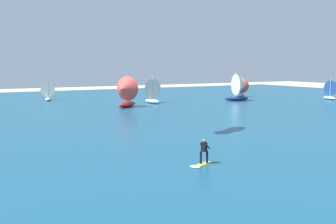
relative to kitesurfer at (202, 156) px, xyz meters
The scene contains 8 objects.
ocean 32.93m from the kitesurfer, 93.60° to the left, with size 160.00×90.00×0.10m, color navy.
kitesurfer is the anchor object (origin of this frame).
sailboat_heeled_over 45.77m from the kitesurfer, 47.14° to the left, with size 4.93×4.31×5.55m.
sailboat_far_left 40.34m from the kitesurfer, 68.65° to the left, with size 3.49×4.08×4.69m.
sailboat_near_shore 55.08m from the kitesurfer, 29.86° to the left, with size 3.24×3.66×4.11m.
sailboat_mid_right 34.29m from the kitesurfer, 76.20° to the left, with size 4.84×4.60×5.39m.
sailboat_trailing 51.22m from the kitesurfer, 89.91° to the left, with size 2.77×3.18×3.60m.
sailboat_far_right 53.47m from the kitesurfer, 47.30° to the left, with size 3.80×3.79×4.30m.
Camera 1 is at (-11.01, -2.98, 6.46)m, focal length 39.08 mm.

